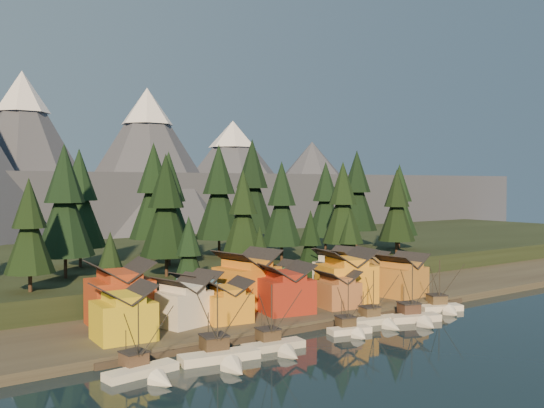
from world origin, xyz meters
TOP-DOWN VIEW (x-y plane):
  - ground at (0.00, 0.00)m, footprint 500.00×500.00m
  - shore_strip at (0.00, 40.00)m, footprint 400.00×50.00m
  - hillside at (0.00, 90.00)m, footprint 420.00×100.00m
  - dock at (0.00, 16.50)m, footprint 80.00×4.00m
  - mountain_ridge at (-4.20, 213.59)m, footprint 560.00×190.00m
  - boat_0 at (-35.44, 8.02)m, footprint 10.78×11.53m
  - boat_1 at (-23.94, 7.41)m, footprint 12.41×13.19m
  - boat_2 at (-13.93, 7.92)m, footprint 10.45×11.18m
  - boat_3 at (2.40, 8.76)m, footprint 8.04×8.59m
  - boat_4 at (11.24, 11.00)m, footprint 10.64×11.29m
  - boat_5 at (18.07, 8.08)m, footprint 10.67×11.20m
  - boat_6 at (29.73, 11.36)m, footprint 9.32×9.92m
  - house_front_0 at (-32.57, 22.66)m, footprint 9.13×8.68m
  - house_front_1 at (-20.67, 26.08)m, footprint 9.58×9.34m
  - house_front_2 at (-13.10, 23.96)m, footprint 8.51×8.56m
  - house_front_3 at (-0.39, 23.71)m, footprint 10.43×10.10m
  - house_front_4 at (10.75, 21.76)m, footprint 8.02×8.49m
  - house_front_5 at (15.82, 24.63)m, footprint 12.14×11.46m
  - house_front_6 at (29.62, 22.31)m, footprint 9.93×9.49m
  - house_back_0 at (-29.33, 32.37)m, footprint 10.82×10.46m
  - house_back_1 at (-15.35, 30.82)m, footprint 8.62×8.69m
  - house_back_2 at (-3.55, 32.03)m, footprint 11.74×11.01m
  - house_back_3 at (5.78, 33.66)m, footprint 8.27×7.47m
  - house_back_4 at (20.96, 32.35)m, footprint 10.69×10.41m
  - house_back_5 at (30.10, 33.16)m, footprint 7.95×8.03m
  - tree_hill_2 at (-40.00, 48.00)m, footprint 8.88×8.88m
  - tree_hill_3 at (-30.00, 60.00)m, footprint 11.99×11.99m
  - tree_hill_4 at (-22.00, 75.00)m, footprint 11.95×11.95m
  - tree_hill_5 at (-12.00, 50.00)m, footprint 11.12×11.12m
  - tree_hill_6 at (-4.00, 65.00)m, footprint 11.70×11.70m
  - tree_hill_7 at (6.00, 48.00)m, footprint 9.75×9.75m
  - tree_hill_8 at (14.00, 72.00)m, footprint 12.87×12.87m
  - tree_hill_9 at (22.00, 55.00)m, footprint 10.80×10.80m
  - tree_hill_10 at (30.00, 80.00)m, footprint 13.95×13.95m
  - tree_hill_11 at (38.00, 50.00)m, footprint 10.86×10.86m
  - tree_hill_12 at (46.00, 66.00)m, footprint 11.09×11.09m
  - tree_hill_13 at (56.00, 48.00)m, footprint 10.12×10.12m
  - tree_hill_14 at (64.00, 72.00)m, footprint 12.85×12.85m
  - tree_hill_15 at (0.00, 82.00)m, footprint 13.05×13.05m
  - tree_hill_17 at (68.00, 58.00)m, footprint 10.87×10.87m
  - tree_shore_0 at (-28.00, 40.00)m, footprint 6.63×6.63m
  - tree_shore_1 at (-12.00, 40.00)m, footprint 7.62×7.62m
  - tree_shore_2 at (5.00, 40.00)m, footprint 6.44×6.44m
  - tree_shore_3 at (19.00, 40.00)m, footprint 7.74×7.74m
  - tree_shore_4 at (31.00, 40.00)m, footprint 7.45×7.45m

SIDE VIEW (x-z plane):
  - ground at x=0.00m, z-range 0.00..0.00m
  - dock at x=0.00m, z-range 0.00..1.00m
  - shore_strip at x=0.00m, z-range 0.00..1.50m
  - boat_4 at x=11.24m, z-range -3.44..7.29m
  - boat_0 at x=-35.44m, z-range -3.51..7.43m
  - boat_2 at x=-13.93m, z-range -3.51..7.57m
  - boat_3 at x=2.40m, z-range -3.00..7.09m
  - boat_1 at x=-23.94m, z-range -4.03..8.54m
  - boat_6 at x=29.73m, z-range -3.43..8.02m
  - boat_5 at x=18.07m, z-range -3.71..8.33m
  - hillside at x=0.00m, z-range 0.00..6.00m
  - house_front_4 at x=10.75m, z-range 1.68..8.85m
  - house_front_2 at x=-13.10m, z-range 1.69..9.01m
  - house_back_3 at x=5.78m, z-range 1.70..9.67m
  - house_back_1 at x=-15.35m, z-range 1.70..9.74m
  - house_front_1 at x=-20.67m, z-range 1.71..10.04m
  - house_back_5 at x=30.10m, z-range 1.71..10.22m
  - house_front_0 at x=-32.57m, z-range 1.72..10.36m
  - house_front_6 at x=29.62m, z-range 1.73..10.77m
  - house_front_3 at x=-0.39m, z-range 1.73..10.88m
  - house_back_4 at x=20.96m, z-range 1.75..11.65m
  - house_front_5 at x=15.82m, z-range 1.77..12.51m
  - house_back_0 at x=-29.33m, z-range 1.77..12.69m
  - house_back_2 at x=-3.55m, z-range 1.78..12.90m
  - tree_shore_2 at x=5.00m, z-range 2.19..17.20m
  - tree_shore_0 at x=-28.00m, z-range 2.21..17.66m
  - tree_shore_4 at x=31.00m, z-range 2.30..19.66m
  - tree_shore_1 at x=-12.00m, z-range 2.32..20.07m
  - tree_shore_3 at x=19.00m, z-range 2.33..20.36m
  - tree_hill_2 at x=-40.00m, z-range 6.96..27.64m
  - tree_hill_7 at x=6.00m, z-range 7.06..29.77m
  - tree_hill_13 at x=56.00m, z-range 7.10..30.67m
  - tree_hill_9 at x=22.00m, z-range 7.17..32.34m
  - tree_hill_11 at x=38.00m, z-range 7.18..32.47m
  - tree_hill_17 at x=68.00m, z-range 7.18..32.51m
  - tree_hill_12 at x=46.00m, z-range 7.21..33.05m
  - tree_hill_5 at x=-12.00m, z-range 7.21..33.12m
  - tree_hill_6 at x=-4.00m, z-range 7.27..34.54m
  - tree_hill_4 at x=-22.00m, z-range 7.30..35.13m
  - tree_hill_3 at x=-30.00m, z-range 7.30..35.23m
  - tree_hill_14 at x=64.00m, z-range 7.40..37.34m
  - tree_hill_8 at x=14.00m, z-range 7.40..37.37m
  - tree_hill_15 at x=0.00m, z-range 7.42..37.82m
  - tree_hill_10 at x=30.00m, z-range 7.52..40.02m
  - mountain_ridge at x=-4.20m, z-range -18.94..71.06m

